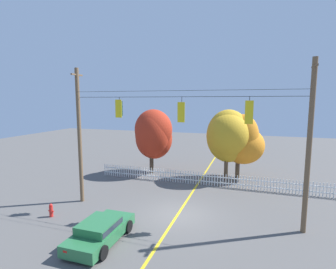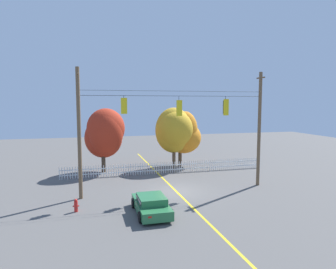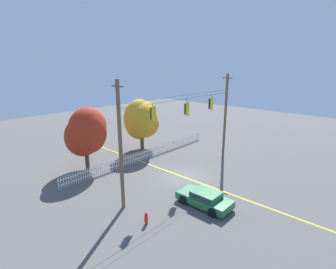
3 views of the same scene
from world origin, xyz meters
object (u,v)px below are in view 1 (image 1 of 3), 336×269
(traffic_signal_northbound_secondary, at_px, (119,109))
(traffic_signal_southbound_primary, at_px, (182,112))
(autumn_maple_near_fence, at_px, (153,134))
(fire_hydrant, at_px, (51,210))
(autumn_oak_far_east, at_px, (243,142))
(autumn_maple_mid, at_px, (228,136))
(traffic_signal_westbound_side, at_px, (249,112))
(parked_car, at_px, (100,230))

(traffic_signal_northbound_secondary, height_order, traffic_signal_southbound_primary, same)
(autumn_maple_near_fence, xyz_separation_m, fire_hydrant, (-2.45, -10.70, -3.40))
(autumn_maple_near_fence, distance_m, autumn_oak_far_east, 8.22)
(autumn_maple_near_fence, height_order, autumn_maple_mid, autumn_maple_mid)
(traffic_signal_westbound_side, relative_size, fire_hydrant, 1.80)
(parked_car, bearing_deg, autumn_maple_mid, 67.99)
(traffic_signal_southbound_primary, xyz_separation_m, autumn_maple_near_fence, (-4.93, 8.05, -2.49))
(traffic_signal_southbound_primary, relative_size, parked_car, 0.36)
(traffic_signal_northbound_secondary, distance_m, autumn_maple_near_fence, 8.52)
(fire_hydrant, bearing_deg, traffic_signal_westbound_side, 13.40)
(traffic_signal_northbound_secondary, bearing_deg, fire_hydrant, -141.48)
(traffic_signal_southbound_primary, xyz_separation_m, autumn_maple_mid, (2.02, 8.21, -2.36))
(traffic_signal_southbound_primary, distance_m, autumn_maple_mid, 8.78)
(autumn_oak_far_east, bearing_deg, autumn_maple_mid, -155.69)
(autumn_maple_mid, relative_size, parked_car, 1.54)
(traffic_signal_southbound_primary, distance_m, autumn_maple_near_fence, 9.77)
(autumn_maple_near_fence, height_order, parked_car, autumn_maple_near_fence)
(parked_car, height_order, fire_hydrant, parked_car)
(autumn_maple_near_fence, relative_size, autumn_oak_far_east, 1.06)
(traffic_signal_westbound_side, height_order, autumn_maple_mid, traffic_signal_westbound_side)
(traffic_signal_westbound_side, distance_m, fire_hydrant, 12.89)
(traffic_signal_northbound_secondary, relative_size, autumn_oak_far_east, 0.22)
(fire_hydrant, bearing_deg, autumn_oak_far_east, 47.05)
(autumn_oak_far_east, bearing_deg, autumn_maple_near_fence, -175.02)
(traffic_signal_westbound_side, height_order, fire_hydrant, traffic_signal_westbound_side)
(autumn_maple_near_fence, relative_size, autumn_maple_mid, 0.99)
(traffic_signal_southbound_primary, height_order, autumn_maple_near_fence, traffic_signal_southbound_primary)
(autumn_maple_mid, bearing_deg, traffic_signal_westbound_side, -78.16)
(traffic_signal_northbound_secondary, height_order, autumn_maple_near_fence, traffic_signal_northbound_secondary)
(autumn_maple_mid, bearing_deg, autumn_oak_far_east, 24.31)
(traffic_signal_southbound_primary, bearing_deg, autumn_oak_far_east, 69.70)
(traffic_signal_northbound_secondary, xyz_separation_m, autumn_oak_far_east, (7.29, 8.76, -3.15))
(traffic_signal_westbound_side, bearing_deg, parked_car, -148.16)
(traffic_signal_northbound_secondary, relative_size, traffic_signal_westbound_side, 0.87)
(traffic_signal_northbound_secondary, relative_size, autumn_maple_mid, 0.21)
(traffic_signal_southbound_primary, distance_m, parked_car, 7.67)
(traffic_signal_southbound_primary, xyz_separation_m, autumn_oak_far_east, (3.24, 8.76, -2.98))
(traffic_signal_northbound_secondary, relative_size, autumn_maple_near_fence, 0.21)
(traffic_signal_northbound_secondary, xyz_separation_m, traffic_signal_westbound_side, (7.80, -0.00, -0.12))
(autumn_maple_mid, bearing_deg, traffic_signal_southbound_primary, -103.85)
(traffic_signal_westbound_side, xyz_separation_m, parked_car, (-6.73, -4.18, -5.73))
(autumn_maple_mid, xyz_separation_m, fire_hydrant, (-9.41, -10.86, -3.54))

